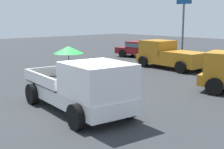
{
  "coord_description": "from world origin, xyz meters",
  "views": [
    {
      "loc": [
        8.93,
        -6.34,
        3.3
      ],
      "look_at": [
        -0.05,
        1.77,
        1.1
      ],
      "focal_mm": 49.97,
      "sensor_mm": 36.0,
      "label": 1
    }
  ],
  "objects_px": {
    "pickup_truck_main": "(83,86)",
    "pickup_truck_red": "(169,55)",
    "motel_sign": "(184,13)",
    "parked_sedan_far": "(141,49)"
  },
  "relations": [
    {
      "from": "pickup_truck_red",
      "to": "parked_sedan_far",
      "type": "bearing_deg",
      "value": -26.42
    },
    {
      "from": "pickup_truck_main",
      "to": "pickup_truck_red",
      "type": "bearing_deg",
      "value": 119.08
    },
    {
      "from": "pickup_truck_main",
      "to": "pickup_truck_red",
      "type": "relative_size",
      "value": 1.07
    },
    {
      "from": "parked_sedan_far",
      "to": "motel_sign",
      "type": "relative_size",
      "value": 0.86
    },
    {
      "from": "pickup_truck_red",
      "to": "parked_sedan_far",
      "type": "xyz_separation_m",
      "value": [
        -5.2,
        2.97,
        -0.13
      ]
    },
    {
      "from": "pickup_truck_red",
      "to": "motel_sign",
      "type": "bearing_deg",
      "value": -60.11
    },
    {
      "from": "pickup_truck_main",
      "to": "parked_sedan_far",
      "type": "bearing_deg",
      "value": 132.17
    },
    {
      "from": "pickup_truck_red",
      "to": "parked_sedan_far",
      "type": "distance_m",
      "value": 5.99
    },
    {
      "from": "pickup_truck_main",
      "to": "motel_sign",
      "type": "xyz_separation_m",
      "value": [
        -6.8,
        15.36,
        2.77
      ]
    },
    {
      "from": "pickup_truck_main",
      "to": "motel_sign",
      "type": "distance_m",
      "value": 17.03
    }
  ]
}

